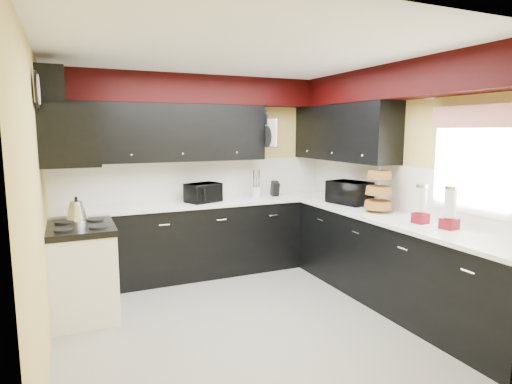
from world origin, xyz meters
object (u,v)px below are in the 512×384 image
microwave (350,193)px  knife_block (275,189)px  toaster_oven (204,193)px  utensil_crock (256,192)px  kettle (77,211)px

microwave → knife_block: size_ratio=2.53×
knife_block → toaster_oven: bearing=-167.5°
toaster_oven → utensil_crock: (0.74, 0.04, -0.05)m
utensil_crock → kettle: 2.27m
toaster_oven → utensil_crock: 0.74m
toaster_oven → microwave: bearing=-48.9°
toaster_oven → knife_block: toaster_oven is taller
microwave → utensil_crock: microwave is taller
knife_block → kettle: size_ratio=0.91×
utensil_crock → knife_block: (0.29, 0.03, 0.03)m
microwave → utensil_crock: bearing=30.5°
utensil_crock → microwave: bearing=-46.3°
toaster_oven → utensil_crock: size_ratio=2.79×
toaster_oven → knife_block: 1.04m
microwave → utensil_crock: 1.23m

